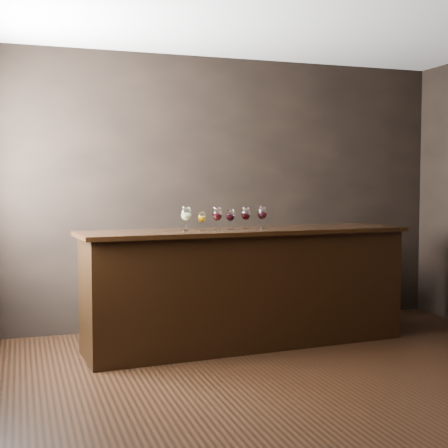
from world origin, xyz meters
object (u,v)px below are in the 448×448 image
object	(u,v)px
bar_counter	(247,289)
glass_red_c	(246,214)
glass_red_a	(217,214)
glass_red_d	(262,213)
glass_white	(186,214)
back_bar_shelf	(205,289)
glass_amber	(202,217)
glass_red_b	(230,216)

from	to	relation	value
bar_counter	glass_red_c	world-z (taller)	glass_red_c
glass_red_a	glass_red_c	distance (m)	0.29
glass_red_a	glass_red_d	bearing A→B (deg)	5.24
glass_white	glass_red_d	xyz separation A→B (m)	(0.73, 0.03, -0.00)
glass_red_d	glass_red_c	bearing A→B (deg)	177.90
bar_counter	back_bar_shelf	xyz separation A→B (m)	(-0.20, 0.71, -0.09)
bar_counter	glass_red_c	bearing A→B (deg)	110.60
glass_white	glass_red_d	world-z (taller)	glass_white
glass_amber	glass_red_d	distance (m)	0.59
bar_counter	glass_white	world-z (taller)	glass_white
glass_red_d	glass_red_a	bearing A→B (deg)	-174.76
bar_counter	glass_red_d	distance (m)	0.71
glass_red_a	glass_red_b	size ratio (longest dim) A/B	1.12
back_bar_shelf	glass_red_a	world-z (taller)	glass_red_a
glass_white	glass_red_c	distance (m)	0.57
bar_counter	glass_red_b	world-z (taller)	glass_red_b
glass_red_b	glass_white	bearing A→B (deg)	-175.58
bar_counter	glass_red_d	bearing A→B (deg)	1.10
back_bar_shelf	glass_red_c	bearing A→B (deg)	-74.79
glass_amber	glass_red_b	size ratio (longest dim) A/B	0.94
back_bar_shelf	glass_amber	bearing A→B (deg)	-108.35
back_bar_shelf	glass_red_d	xyz separation A→B (m)	(0.35, -0.70, 0.79)
glass_amber	glass_red_a	world-z (taller)	glass_red_a
bar_counter	glass_red_b	size ratio (longest dim) A/B	16.10
glass_amber	glass_white	bearing A→B (deg)	-179.19
glass_white	bar_counter	bearing A→B (deg)	1.56
glass_white	glass_red_a	world-z (taller)	glass_white
back_bar_shelf	bar_counter	bearing A→B (deg)	-74.51
glass_white	glass_red_c	xyz separation A→B (m)	(0.57, 0.04, -0.01)
glass_white	glass_red_c	world-z (taller)	glass_white
glass_white	glass_red_c	bearing A→B (deg)	3.56
glass_red_c	bar_counter	bearing A→B (deg)	-65.15
glass_amber	glass_red_a	size ratio (longest dim) A/B	0.84
glass_red_c	glass_red_d	distance (m)	0.16
glass_red_b	glass_red_d	bearing A→B (deg)	-0.55
glass_red_a	glass_red_b	distance (m)	0.15
glass_red_a	glass_red_b	xyz separation A→B (m)	(0.14, 0.04, -0.02)
back_bar_shelf	glass_red_c	world-z (taller)	glass_red_c
back_bar_shelf	glass_red_b	xyz separation A→B (m)	(0.04, -0.70, 0.78)
glass_white	glass_amber	distance (m)	0.15
bar_counter	glass_red_a	size ratio (longest dim) A/B	14.36
glass_red_a	glass_red_d	distance (m)	0.45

